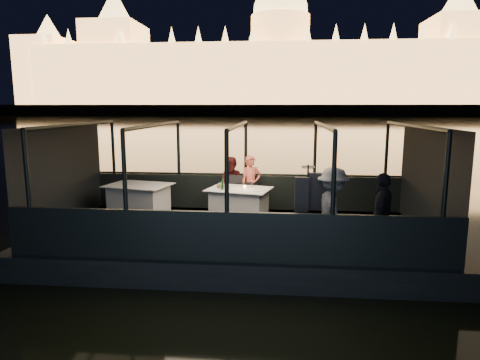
# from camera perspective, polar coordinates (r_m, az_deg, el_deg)

# --- Properties ---
(river_water) EXTENTS (500.00, 500.00, 0.00)m
(river_water) POSITION_cam_1_polar(r_m,az_deg,el_deg) (89.20, 4.88, 7.63)
(river_water) COLOR black
(river_water) RESTS_ON ground
(boat_hull) EXTENTS (8.60, 4.40, 1.00)m
(boat_hull) POSITION_cam_1_polar(r_m,az_deg,el_deg) (9.72, -0.23, -9.44)
(boat_hull) COLOR black
(boat_hull) RESTS_ON river_water
(boat_deck) EXTENTS (8.00, 4.00, 0.04)m
(boat_deck) POSITION_cam_1_polar(r_m,az_deg,el_deg) (9.58, -0.23, -6.73)
(boat_deck) COLOR black
(boat_deck) RESTS_ON boat_hull
(gunwale_port) EXTENTS (8.00, 0.08, 0.90)m
(gunwale_port) POSITION_cam_1_polar(r_m,az_deg,el_deg) (11.40, 0.76, -1.62)
(gunwale_port) COLOR black
(gunwale_port) RESTS_ON boat_deck
(gunwale_starboard) EXTENTS (8.00, 0.08, 0.90)m
(gunwale_starboard) POSITION_cam_1_polar(r_m,az_deg,el_deg) (7.54, -1.74, -7.58)
(gunwale_starboard) COLOR black
(gunwale_starboard) RESTS_ON boat_deck
(cabin_glass_port) EXTENTS (8.00, 0.02, 1.40)m
(cabin_glass_port) POSITION_cam_1_polar(r_m,az_deg,el_deg) (11.23, 0.77, 4.14)
(cabin_glass_port) COLOR #99B2B2
(cabin_glass_port) RESTS_ON gunwale_port
(cabin_glass_starboard) EXTENTS (8.00, 0.02, 1.40)m
(cabin_glass_starboard) POSITION_cam_1_polar(r_m,az_deg,el_deg) (7.28, -1.79, 1.09)
(cabin_glass_starboard) COLOR #99B2B2
(cabin_glass_starboard) RESTS_ON gunwale_starboard
(cabin_roof_glass) EXTENTS (8.00, 4.00, 0.02)m
(cabin_roof_glass) POSITION_cam_1_polar(r_m,az_deg,el_deg) (9.19, -0.24, 7.28)
(cabin_roof_glass) COLOR #99B2B2
(cabin_roof_glass) RESTS_ON boat_deck
(end_wall_fore) EXTENTS (0.02, 4.00, 2.30)m
(end_wall_fore) POSITION_cam_1_polar(r_m,az_deg,el_deg) (10.49, -22.54, 0.52)
(end_wall_fore) COLOR black
(end_wall_fore) RESTS_ON boat_deck
(end_wall_aft) EXTENTS (0.02, 4.00, 2.30)m
(end_wall_aft) POSITION_cam_1_polar(r_m,az_deg,el_deg) (9.77, 23.81, -0.19)
(end_wall_aft) COLOR black
(end_wall_aft) RESTS_ON boat_deck
(canopy_ribs) EXTENTS (8.00, 4.00, 2.30)m
(canopy_ribs) POSITION_cam_1_polar(r_m,az_deg,el_deg) (9.31, -0.23, 0.19)
(canopy_ribs) COLOR black
(canopy_ribs) RESTS_ON boat_deck
(embankment) EXTENTS (400.00, 140.00, 6.00)m
(embankment) POSITION_cam_1_polar(r_m,az_deg,el_deg) (219.15, 5.26, 9.11)
(embankment) COLOR #423D33
(embankment) RESTS_ON ground
(parliament_building) EXTENTS (220.00, 32.00, 60.00)m
(parliament_building) POSITION_cam_1_polar(r_m,az_deg,el_deg) (185.94, 5.35, 17.66)
(parliament_building) COLOR #F2D18C
(parliament_building) RESTS_ON embankment
(dining_table_central) EXTENTS (1.65, 1.35, 0.77)m
(dining_table_central) POSITION_cam_1_polar(r_m,az_deg,el_deg) (10.29, -0.11, -3.23)
(dining_table_central) COLOR white
(dining_table_central) RESTS_ON boat_deck
(dining_table_aft) EXTENTS (1.71, 1.40, 0.80)m
(dining_table_aft) POSITION_cam_1_polar(r_m,az_deg,el_deg) (10.93, -13.31, -2.72)
(dining_table_aft) COLOR silver
(dining_table_aft) RESTS_ON boat_deck
(chair_port_left) EXTENTS (0.46, 0.46, 0.97)m
(chair_port_left) POSITION_cam_1_polar(r_m,az_deg,el_deg) (10.73, -0.82, -2.34)
(chair_port_left) COLOR black
(chair_port_left) RESTS_ON boat_deck
(chair_port_right) EXTENTS (0.41, 0.41, 0.81)m
(chair_port_right) POSITION_cam_1_polar(r_m,az_deg,el_deg) (10.70, 1.05, -2.37)
(chair_port_right) COLOR black
(chair_port_right) RESTS_ON boat_deck
(coat_stand) EXTENTS (0.56, 0.50, 1.65)m
(coat_stand) POSITION_cam_1_polar(r_m,az_deg,el_deg) (8.07, 8.95, -3.23)
(coat_stand) COLOR black
(coat_stand) RESTS_ON boat_deck
(person_woman_coral) EXTENTS (0.63, 0.54, 1.48)m
(person_woman_coral) POSITION_cam_1_polar(r_m,az_deg,el_deg) (10.90, 1.47, -0.54)
(person_woman_coral) COLOR #D05B4B
(person_woman_coral) RESTS_ON boat_deck
(person_man_maroon) EXTENTS (0.78, 0.66, 1.43)m
(person_man_maroon) POSITION_cam_1_polar(r_m,az_deg,el_deg) (11.02, -1.03, -0.43)
(person_man_maroon) COLOR #451313
(person_man_maroon) RESTS_ON boat_deck
(passenger_stripe) EXTENTS (0.83, 1.17, 1.63)m
(passenger_stripe) POSITION_cam_1_polar(r_m,az_deg,el_deg) (7.99, 12.25, -3.83)
(passenger_stripe) COLOR silver
(passenger_stripe) RESTS_ON boat_deck
(passenger_dark) EXTENTS (0.73, 1.00, 1.56)m
(passenger_dark) POSITION_cam_1_polar(r_m,az_deg,el_deg) (8.00, 18.42, -4.09)
(passenger_dark) COLOR black
(passenger_dark) RESTS_ON boat_deck
(wine_bottle) EXTENTS (0.08, 0.08, 0.28)m
(wine_bottle) POSITION_cam_1_polar(r_m,az_deg,el_deg) (10.06, -2.36, -0.46)
(wine_bottle) COLOR #143819
(wine_bottle) RESTS_ON dining_table_central
(bread_basket) EXTENTS (0.23, 0.23, 0.07)m
(bread_basket) POSITION_cam_1_polar(r_m,az_deg,el_deg) (10.30, -2.61, -0.84)
(bread_basket) COLOR brown
(bread_basket) RESTS_ON dining_table_central
(amber_candle) EXTENTS (0.05, 0.05, 0.07)m
(amber_candle) POSITION_cam_1_polar(r_m,az_deg,el_deg) (10.17, 0.66, -0.97)
(amber_candle) COLOR yellow
(amber_candle) RESTS_ON dining_table_central
(plate_near) EXTENTS (0.30, 0.30, 0.01)m
(plate_near) POSITION_cam_1_polar(r_m,az_deg,el_deg) (9.95, 2.55, -1.41)
(plate_near) COLOR white
(plate_near) RESTS_ON dining_table_central
(plate_far) EXTENTS (0.33, 0.33, 0.02)m
(plate_far) POSITION_cam_1_polar(r_m,az_deg,el_deg) (10.40, -1.24, -0.91)
(plate_far) COLOR white
(plate_far) RESTS_ON dining_table_central
(wine_glass_white) EXTENTS (0.08, 0.08, 0.19)m
(wine_glass_white) POSITION_cam_1_polar(r_m,az_deg,el_deg) (9.99, -2.62, -0.86)
(wine_glass_white) COLOR silver
(wine_glass_white) RESTS_ON dining_table_central
(wine_glass_red) EXTENTS (0.06, 0.06, 0.17)m
(wine_glass_red) POSITION_cam_1_polar(r_m,az_deg,el_deg) (10.34, 1.56, -0.48)
(wine_glass_red) COLOR white
(wine_glass_red) RESTS_ON dining_table_central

